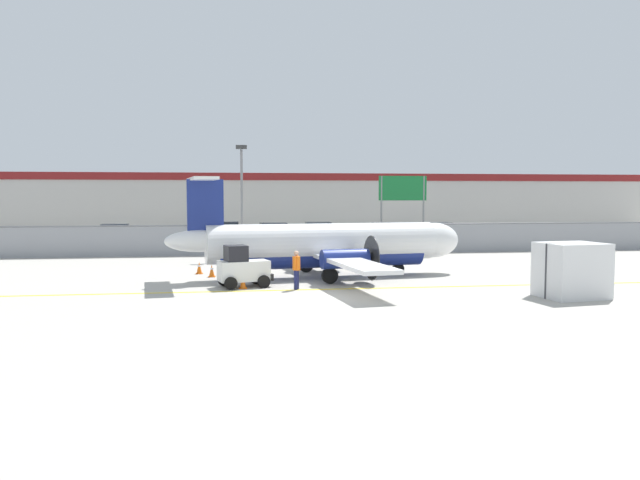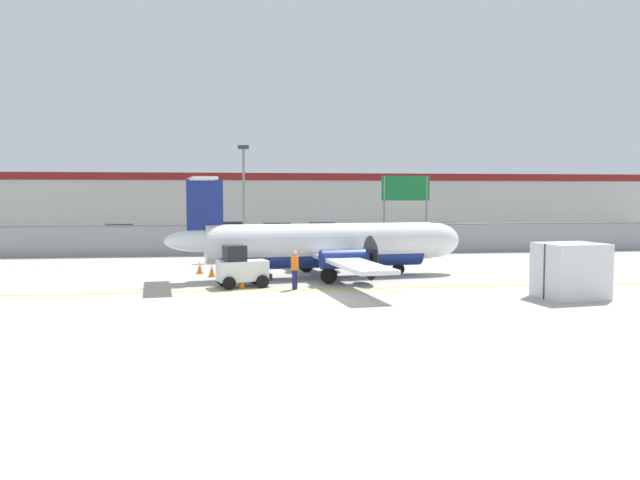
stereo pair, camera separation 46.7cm
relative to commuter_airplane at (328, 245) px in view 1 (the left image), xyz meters
name	(u,v)px [view 1 (the left image)]	position (x,y,z in m)	size (l,w,h in m)	color
ground_plane	(318,289)	(-1.05, -3.97, -1.60)	(140.00, 140.00, 0.01)	#ADA89E
perimeter_fence	(286,238)	(-1.05, 12.03, -0.49)	(98.00, 0.10, 2.10)	gray
parking_lot_strip	(275,241)	(-1.05, 23.53, -1.54)	(98.00, 17.00, 0.12)	#38383A
background_building	(264,202)	(-1.05, 42.02, 1.66)	(91.00, 8.10, 6.50)	beige
commuter_airplane	(328,245)	(0.00, 0.00, 0.00)	(15.11, 16.07, 4.92)	white
baggage_tug	(243,268)	(-4.29, -2.76, -0.75)	(2.53, 1.85, 1.88)	silver
ground_crew_worker	(296,268)	(-1.99, -3.84, -0.65)	(0.45, 0.53, 1.70)	#191E4C
cargo_container	(572,270)	(8.73, -7.46, -0.50)	(2.66, 2.32, 2.20)	silver
traffic_cone_near_left	(212,271)	(-5.77, 0.91, -1.29)	(0.36, 0.36, 0.64)	orange
traffic_cone_near_right	(243,282)	(-4.29, -3.24, -1.29)	(0.36, 0.36, 0.64)	orange
traffic_cone_far_left	(199,268)	(-6.45, 2.24, -1.29)	(0.36, 0.36, 0.64)	orange
traffic_cone_far_right	(374,266)	(2.76, 1.70, -1.29)	(0.36, 0.36, 0.64)	orange
parked_car_0	(114,234)	(-14.47, 22.97, -0.71)	(4.38, 2.42, 1.58)	#B28C19
parked_car_1	(161,236)	(-10.27, 19.47, -0.71)	(4.22, 2.04, 1.58)	silver
parked_car_2	(227,230)	(-5.13, 26.29, -0.71)	(4.20, 2.01, 1.58)	black
parked_car_3	(272,232)	(-1.29, 23.30, -0.71)	(4.34, 2.32, 1.58)	#B28C19
parked_car_4	(317,231)	(2.72, 24.03, -0.71)	(4.22, 2.03, 1.58)	#19662D
parked_car_5	(385,232)	(8.44, 22.17, -0.71)	(4.22, 2.04, 1.58)	black
parked_car_6	(439,232)	(13.25, 21.86, -0.71)	(4.36, 2.35, 1.58)	silver
apron_light_pole	(242,192)	(-4.09, 9.66, 2.70)	(0.70, 0.30, 7.27)	slate
highway_sign	(403,194)	(7.73, 14.00, 2.54)	(3.60, 0.14, 5.50)	slate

